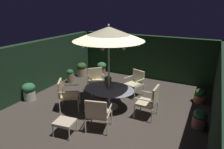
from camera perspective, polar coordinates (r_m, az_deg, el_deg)
ground_plane at (r=7.10m, az=-0.59°, el=-9.23°), size 6.90×7.41×0.02m
hedge_backdrop_rear at (r=9.81m, az=9.18°, el=5.09°), size 6.90×0.30×2.03m
hedge_backdrop_left at (r=8.64m, az=-20.34°, el=2.19°), size 0.30×7.41×2.03m
hedge_backdrop_right at (r=6.00m, az=28.61°, el=-6.38°), size 0.30×7.41×2.03m
patio_dining_table at (r=6.84m, az=-0.86°, el=-4.94°), size 1.75×1.35×0.70m
patio_umbrella at (r=6.29m, az=-0.95°, el=11.54°), size 2.26×2.26×2.83m
centerpiece_planter at (r=6.82m, az=-1.16°, el=-1.63°), size 0.25×0.25×0.41m
patio_chair_north at (r=6.89m, az=-12.97°, el=-5.06°), size 0.87×0.87×1.03m
patio_chair_northeast at (r=5.59m, az=-4.10°, el=-10.71°), size 0.78×0.74×1.00m
patio_chair_east at (r=6.32m, az=10.80°, el=-7.16°), size 0.61×0.64×1.05m
patio_chair_southeast at (r=7.83m, az=6.73°, el=-1.95°), size 0.74×0.75×0.98m
patio_chair_south at (r=8.10m, az=-4.51°, el=-1.19°), size 0.85×0.86×0.97m
ottoman_footrest at (r=5.70m, az=-13.32°, el=-13.22°), size 0.59×0.53×0.42m
potted_plant_left_near at (r=8.06m, az=-22.56°, el=-4.34°), size 0.48×0.48×0.66m
potted_plant_front_corner at (r=10.31m, az=-2.95°, el=2.04°), size 0.47×0.47×0.60m
potted_plant_back_left at (r=7.98m, az=23.80°, el=-5.50°), size 0.40×0.40×0.51m
potted_plant_left_far at (r=10.05m, az=-8.59°, el=1.48°), size 0.47×0.47×0.68m
potted_plant_back_center at (r=6.39m, az=23.74°, el=-11.37°), size 0.40×0.40×0.57m
potted_plant_right_near at (r=9.33m, az=-11.80°, el=-0.32°), size 0.32×0.32×0.61m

